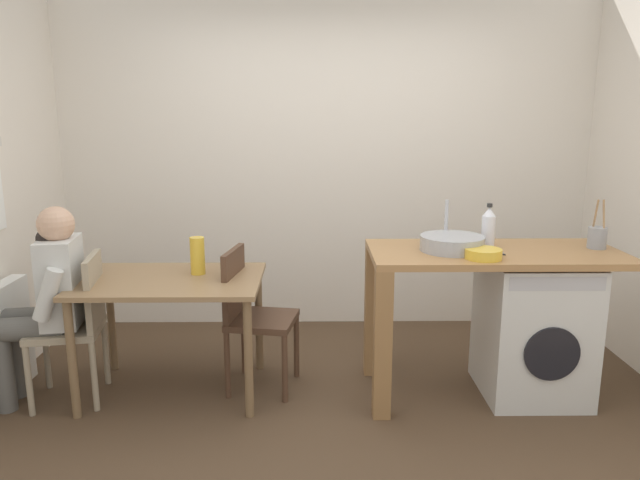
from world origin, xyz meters
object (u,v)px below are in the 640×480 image
Objects in this scene: dining_table at (171,293)px; seated_person at (47,295)px; washing_machine at (533,328)px; vase at (198,256)px; bottle_tall_green at (488,228)px; mixing_bowl at (483,253)px; chair_person_seat at (78,320)px; chair_opposite at (251,311)px; utensil_crock at (597,237)px.

seated_person reaches higher than dining_table.
washing_machine is 3.69× the size of vase.
bottle_tall_green is (-0.28, 0.10, 0.61)m from washing_machine.
dining_table is 1.28× the size of washing_machine.
dining_table is at bearing 172.26° from mixing_bowl.
washing_machine is at bearing -97.47° from seated_person.
chair_opposite is (1.02, 0.15, 0.00)m from chair_person_seat.
chair_person_seat is 0.75× the size of seated_person.
mixing_bowl reaches higher than vase.
seated_person reaches higher than mixing_bowl.
dining_table is 3.67× the size of utensil_crock.
mixing_bowl reaches higher than chair_opposite.
seated_person is at bearing -166.02° from vase.
seated_person is 3.31m from utensil_crock.
seated_person is at bearing -176.58° from bottle_tall_green.
bottle_tall_green is (2.65, 0.16, 0.37)m from seated_person.
seated_person is 2.55m from mixing_bowl.
vase is at bearing -83.52° from chair_person_seat.
utensil_crock reaches higher than vase.
seated_person reaches higher than chair_opposite.
dining_table is at bearing -178.67° from bottle_tall_green.
dining_table is 4.71× the size of vase.
vase is (-0.33, 0.04, 0.35)m from chair_opposite.
chair_opposite is at bearing -90.23° from seated_person.
utensil_crock is (3.14, 0.09, 0.48)m from chair_person_seat.
chair_opposite is 0.75× the size of seated_person.
dining_table is 5.30× the size of mixing_bowl.
mixing_bowl reaches higher than chair_person_seat.
utensil_crock is at bearing 98.06° from chair_opposite.
vase is (-1.79, 0.06, -0.18)m from bottle_tall_green.
chair_person_seat is 3.00× the size of utensil_crock.
chair_person_seat is at bearing -178.35° from utensil_crock.
chair_person_seat is 1.00× the size of chair_opposite.
utensil_crock reaches higher than dining_table.
chair_person_seat is 0.80m from vase.
utensil_crock is 1.28× the size of vase.
chair_person_seat is 3.86× the size of vase.
utensil_crock is (0.65, -0.04, -0.05)m from bottle_tall_green.
chair_person_seat is 3.34× the size of bottle_tall_green.
utensil_crock reaches higher than mixing_bowl.
seated_person reaches higher than bottle_tall_green.
seated_person is 0.90m from vase.
mixing_bowl is 1.72m from vase.
dining_table is 0.57m from chair_person_seat.
mixing_bowl is at bearing -11.72° from vase.
dining_table is at bearing -89.58° from seated_person.
chair_person_seat is at bearing -90.00° from seated_person.
washing_machine is at bearing -4.16° from vase.
seated_person is at bearing -178.79° from washing_machine.
seated_person is (-0.71, -0.11, 0.03)m from dining_table.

